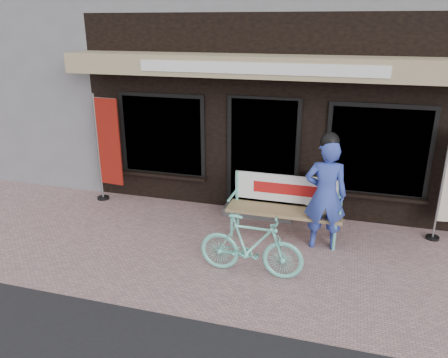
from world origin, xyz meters
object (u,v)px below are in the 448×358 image
(nobori_red, at_px, (107,148))
(menu_stand, at_px, (317,195))
(bicycle, at_px, (251,246))
(person, at_px, (326,193))
(bench, at_px, (285,202))

(nobori_red, bearing_deg, menu_stand, 8.19)
(bicycle, distance_m, menu_stand, 2.28)
(person, relative_size, menu_stand, 2.09)
(nobori_red, height_order, menu_stand, nobori_red)
(bicycle, distance_m, nobori_red, 3.90)
(bench, bearing_deg, nobori_red, 171.76)
(person, distance_m, bicycle, 1.53)
(bench, height_order, person, person)
(bicycle, bearing_deg, nobori_red, 60.91)
(person, distance_m, menu_stand, 1.16)
(person, height_order, nobori_red, nobori_red)
(bench, height_order, menu_stand, bench)
(bench, bearing_deg, person, -20.69)
(person, height_order, bicycle, person)
(bench, relative_size, bicycle, 1.26)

